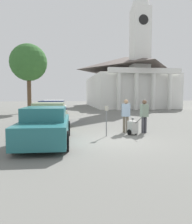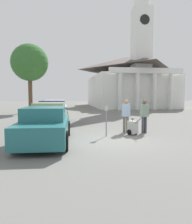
# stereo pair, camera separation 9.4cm
# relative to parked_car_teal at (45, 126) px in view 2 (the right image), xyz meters

# --- Properties ---
(ground_plane) EXTENTS (120.00, 120.00, 0.00)m
(ground_plane) POSITION_rel_parked_car_teal_xyz_m (2.72, 0.04, -0.70)
(ground_plane) COLOR slate
(parked_car_teal) EXTENTS (2.13, 4.80, 1.49)m
(parked_car_teal) POSITION_rel_parked_car_teal_xyz_m (0.00, 0.00, 0.00)
(parked_car_teal) COLOR #23666B
(parked_car_teal) RESTS_ON ground_plane
(parked_car_sage) EXTENTS (2.09, 4.90, 1.56)m
(parked_car_sage) POSITION_rel_parked_car_teal_xyz_m (-0.00, 3.08, 0.02)
(parked_car_sage) COLOR gray
(parked_car_sage) RESTS_ON ground_plane
(parked_car_navy) EXTENTS (2.13, 4.92, 1.57)m
(parked_car_navy) POSITION_rel_parked_car_teal_xyz_m (-0.00, 6.35, 0.03)
(parked_car_navy) COLOR #19234C
(parked_car_navy) RESTS_ON ground_plane
(parked_car_white) EXTENTS (2.22, 5.10, 1.53)m
(parked_car_white) POSITION_rel_parked_car_teal_xyz_m (-0.00, 9.72, 0.01)
(parked_car_white) COLOR silver
(parked_car_white) RESTS_ON ground_plane
(parked_car_cream) EXTENTS (2.08, 5.26, 1.43)m
(parked_car_cream) POSITION_rel_parked_car_teal_xyz_m (-0.00, 12.47, -0.03)
(parked_car_cream) COLOR beige
(parked_car_cream) RESTS_ON ground_plane
(parking_meter) EXTENTS (0.18, 0.09, 1.45)m
(parking_meter) POSITION_rel_parked_car_teal_xyz_m (2.76, 1.00, 0.31)
(parking_meter) COLOR slate
(parking_meter) RESTS_ON ground_plane
(person_worker) EXTENTS (0.42, 0.23, 1.74)m
(person_worker) POSITION_rel_parked_car_teal_xyz_m (4.00, 1.94, 0.30)
(person_worker) COLOR #665B4C
(person_worker) RESTS_ON ground_plane
(person_supervisor) EXTENTS (0.47, 0.35, 1.72)m
(person_supervisor) POSITION_rel_parked_car_teal_xyz_m (4.90, 1.64, 0.29)
(person_supervisor) COLOR #3F3F47
(person_supervisor) RESTS_ON ground_plane
(equipment_cart) EXTENTS (0.54, 0.99, 1.00)m
(equipment_cart) POSITION_rel_parked_car_teal_xyz_m (4.13, 1.19, -0.31)
(equipment_cart) COLOR #B2B2AD
(equipment_cart) RESTS_ON ground_plane
(church) EXTENTS (11.97, 17.91, 19.14)m
(church) POSITION_rel_parked_car_teal_xyz_m (11.51, 27.08, 3.80)
(church) COLOR white
(church) RESTS_ON ground_plane
(shade_tree) EXTENTS (4.00, 4.00, 7.49)m
(shade_tree) POSITION_rel_parked_car_teal_xyz_m (-2.89, 15.73, 4.75)
(shade_tree) COLOR brown
(shade_tree) RESTS_ON ground_plane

